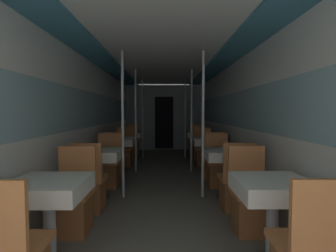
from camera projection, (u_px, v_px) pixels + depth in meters
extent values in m
cube|color=silver|center=(92.00, 122.00, 5.01)|extent=(0.05, 10.21, 2.26)
cube|color=#9EC6D1|center=(92.00, 109.00, 5.00)|extent=(0.03, 9.40, 0.64)
cube|color=silver|center=(234.00, 122.00, 5.04)|extent=(0.05, 10.21, 2.26)
cube|color=#9EC6D1|center=(234.00, 109.00, 5.03)|extent=(0.03, 9.40, 0.64)
cube|color=silver|center=(163.00, 60.00, 4.96)|extent=(2.75, 10.21, 0.04)
cube|color=teal|center=(104.00, 62.00, 4.95)|extent=(0.49, 9.81, 0.03)
cube|color=teal|center=(222.00, 62.00, 4.98)|extent=(0.49, 9.81, 0.03)
cube|color=gray|center=(164.00, 117.00, 9.17)|extent=(2.69, 0.08, 2.26)
cube|color=black|center=(164.00, 123.00, 9.14)|extent=(0.64, 0.01, 1.80)
cylinder|color=#B7B7BC|center=(49.00, 222.00, 2.28)|extent=(0.10, 0.10, 0.70)
cube|color=#B2B2B7|center=(48.00, 181.00, 2.26)|extent=(0.60, 0.60, 0.02)
cube|color=white|center=(49.00, 188.00, 2.26)|extent=(0.64, 0.64, 0.15)
cube|color=#D17A42|center=(11.00, 247.00, 1.72)|extent=(0.42, 0.42, 0.05)
cube|color=#9C5B31|center=(72.00, 215.00, 2.85)|extent=(0.35, 0.35, 0.42)
cube|color=#D17A42|center=(72.00, 194.00, 2.83)|extent=(0.42, 0.42, 0.05)
cube|color=#D17A42|center=(77.00, 166.00, 3.01)|extent=(0.42, 0.04, 0.47)
cylinder|color=#4C4C51|center=(100.00, 197.00, 4.07)|extent=(0.30, 0.30, 0.01)
cylinder|color=#B7B7BC|center=(100.00, 174.00, 4.05)|extent=(0.10, 0.10, 0.70)
cube|color=#B2B2B7|center=(100.00, 151.00, 4.03)|extent=(0.60, 0.60, 0.02)
cube|color=white|center=(100.00, 155.00, 4.03)|extent=(0.64, 0.64, 0.15)
cube|color=#9C5B31|center=(90.00, 195.00, 3.50)|extent=(0.35, 0.35, 0.42)
cube|color=#D17A42|center=(89.00, 178.00, 3.49)|extent=(0.42, 0.42, 0.05)
cube|color=#D17A42|center=(85.00, 162.00, 3.28)|extent=(0.42, 0.04, 0.47)
cube|color=#9C5B31|center=(108.00, 175.00, 4.62)|extent=(0.35, 0.35, 0.42)
cube|color=#D17A42|center=(108.00, 162.00, 4.61)|extent=(0.42, 0.42, 0.05)
cube|color=#D17A42|center=(110.00, 146.00, 4.78)|extent=(0.42, 0.04, 0.47)
cylinder|color=silver|center=(123.00, 125.00, 4.01)|extent=(0.04, 0.04, 2.26)
cylinder|color=#4C4C51|center=(120.00, 171.00, 5.84)|extent=(0.30, 0.30, 0.01)
cylinder|color=#B7B7BC|center=(120.00, 155.00, 5.82)|extent=(0.10, 0.10, 0.70)
cube|color=#B2B2B7|center=(120.00, 139.00, 5.80)|extent=(0.60, 0.60, 0.02)
cube|color=white|center=(120.00, 142.00, 5.81)|extent=(0.64, 0.64, 0.15)
cube|color=#9C5B31|center=(115.00, 167.00, 5.27)|extent=(0.35, 0.35, 0.42)
cube|color=#D17A42|center=(115.00, 156.00, 5.26)|extent=(0.42, 0.42, 0.05)
cube|color=#D17A42|center=(113.00, 144.00, 5.06)|extent=(0.42, 0.04, 0.47)
cube|color=#9C5B31|center=(124.00, 158.00, 6.39)|extent=(0.35, 0.35, 0.42)
cube|color=#D17A42|center=(124.00, 148.00, 6.38)|extent=(0.42, 0.42, 0.05)
cube|color=#D17A42|center=(125.00, 137.00, 6.55)|extent=(0.42, 0.04, 0.47)
cylinder|color=silver|center=(136.00, 121.00, 5.78)|extent=(0.04, 0.04, 2.26)
cylinder|color=#4C4C51|center=(130.00, 157.00, 7.61)|extent=(0.30, 0.30, 0.01)
cylinder|color=#B7B7BC|center=(130.00, 145.00, 7.59)|extent=(0.10, 0.10, 0.70)
cube|color=#B2B2B7|center=(130.00, 133.00, 7.57)|extent=(0.60, 0.60, 0.02)
cube|color=white|center=(130.00, 135.00, 7.58)|extent=(0.64, 0.64, 0.15)
cube|color=#9C5B31|center=(128.00, 153.00, 7.04)|extent=(0.35, 0.35, 0.42)
cube|color=#D17A42|center=(128.00, 145.00, 7.03)|extent=(0.42, 0.42, 0.05)
cube|color=#D17A42|center=(126.00, 136.00, 6.83)|extent=(0.42, 0.04, 0.47)
cube|color=#9C5B31|center=(133.00, 148.00, 8.16)|extent=(0.35, 0.35, 0.42)
cube|color=#D17A42|center=(133.00, 140.00, 8.15)|extent=(0.42, 0.42, 0.05)
cube|color=#D17A42|center=(133.00, 132.00, 8.32)|extent=(0.42, 0.04, 0.47)
cylinder|color=silver|center=(143.00, 119.00, 7.56)|extent=(0.04, 0.04, 2.26)
cylinder|color=#B7B7BC|center=(272.00, 221.00, 2.30)|extent=(0.10, 0.10, 0.70)
cube|color=#B2B2B7|center=(273.00, 181.00, 2.28)|extent=(0.60, 0.60, 0.02)
cube|color=white|center=(273.00, 187.00, 2.28)|extent=(0.64, 0.64, 0.15)
cube|color=#D17A42|center=(307.00, 245.00, 1.74)|extent=(0.42, 0.42, 0.05)
cube|color=#D17A42|center=(326.00, 218.00, 1.54)|extent=(0.42, 0.04, 0.47)
cube|color=#9C5B31|center=(251.00, 214.00, 2.87)|extent=(0.35, 0.35, 0.42)
cube|color=#D17A42|center=(251.00, 193.00, 2.86)|extent=(0.42, 0.42, 0.05)
cube|color=#D17A42|center=(246.00, 166.00, 3.03)|extent=(0.42, 0.04, 0.47)
cylinder|color=#4C4C51|center=(225.00, 196.00, 4.09)|extent=(0.30, 0.30, 0.01)
cylinder|color=#B7B7BC|center=(226.00, 174.00, 4.07)|extent=(0.10, 0.10, 0.70)
cube|color=#B2B2B7|center=(226.00, 151.00, 4.05)|extent=(0.60, 0.60, 0.02)
cube|color=white|center=(226.00, 154.00, 4.06)|extent=(0.64, 0.64, 0.15)
cube|color=#9C5B31|center=(235.00, 195.00, 3.52)|extent=(0.35, 0.35, 0.42)
cube|color=#D17A42|center=(235.00, 178.00, 3.51)|extent=(0.42, 0.42, 0.05)
cube|color=#D17A42|center=(240.00, 161.00, 3.31)|extent=(0.42, 0.04, 0.47)
cube|color=#9C5B31|center=(218.00, 175.00, 4.64)|extent=(0.35, 0.35, 0.42)
cube|color=#D17A42|center=(218.00, 162.00, 4.63)|extent=(0.42, 0.42, 0.05)
cube|color=#D17A42|center=(216.00, 146.00, 4.80)|extent=(0.42, 0.04, 0.47)
cylinder|color=silver|center=(203.00, 125.00, 4.03)|extent=(0.04, 0.04, 2.26)
cylinder|color=#4C4C51|center=(207.00, 171.00, 5.86)|extent=(0.30, 0.30, 0.01)
cylinder|color=#B7B7BC|center=(207.00, 155.00, 5.84)|extent=(0.10, 0.10, 0.70)
cube|color=#B2B2B7|center=(207.00, 139.00, 5.82)|extent=(0.60, 0.60, 0.02)
cube|color=white|center=(207.00, 141.00, 5.83)|extent=(0.64, 0.64, 0.15)
cube|color=#9C5B31|center=(212.00, 167.00, 5.29)|extent=(0.35, 0.35, 0.42)
cube|color=#D17A42|center=(212.00, 156.00, 5.28)|extent=(0.42, 0.42, 0.05)
cube|color=#D17A42|center=(214.00, 144.00, 5.08)|extent=(0.42, 0.04, 0.47)
cube|color=#9C5B31|center=(203.00, 157.00, 6.41)|extent=(0.35, 0.35, 0.42)
cube|color=#D17A42|center=(204.00, 148.00, 6.40)|extent=(0.42, 0.42, 0.05)
cube|color=#D17A42|center=(203.00, 137.00, 6.57)|extent=(0.42, 0.04, 0.47)
cylinder|color=silver|center=(191.00, 121.00, 5.80)|extent=(0.04, 0.04, 2.26)
cylinder|color=#4C4C51|center=(197.00, 157.00, 7.63)|extent=(0.30, 0.30, 0.01)
cylinder|color=#B7B7BC|center=(197.00, 145.00, 7.61)|extent=(0.10, 0.10, 0.70)
cube|color=#B2B2B7|center=(197.00, 133.00, 7.60)|extent=(0.60, 0.60, 0.02)
cube|color=white|center=(197.00, 135.00, 7.60)|extent=(0.64, 0.64, 0.15)
cube|color=#9C5B31|center=(200.00, 153.00, 7.06)|extent=(0.35, 0.35, 0.42)
cube|color=#D17A42|center=(200.00, 145.00, 7.05)|extent=(0.42, 0.42, 0.05)
cube|color=#D17A42|center=(201.00, 136.00, 6.85)|extent=(0.42, 0.04, 0.47)
cube|color=#9C5B31|center=(195.00, 148.00, 8.18)|extent=(0.35, 0.35, 0.42)
cube|color=#D17A42|center=(195.00, 140.00, 8.17)|extent=(0.42, 0.42, 0.05)
cube|color=#D17A42|center=(195.00, 131.00, 8.34)|extent=(0.42, 0.04, 0.47)
cylinder|color=silver|center=(185.00, 119.00, 7.57)|extent=(0.04, 0.04, 2.26)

